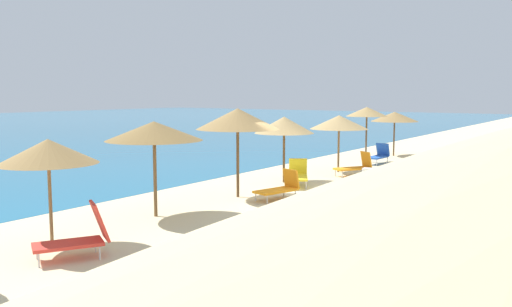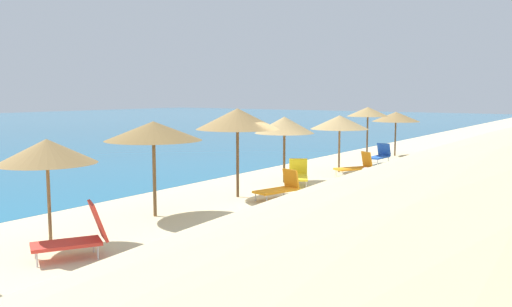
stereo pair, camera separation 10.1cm
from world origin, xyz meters
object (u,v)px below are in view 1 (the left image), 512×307
(beach_umbrella_3, at_px, (238,119))
(lounge_chair_0, at_px, (379,155))
(beach_umbrella_6, at_px, (367,112))
(beach_umbrella_7, at_px, (395,117))
(beach_umbrella_4, at_px, (284,125))
(lounge_chair_1, at_px, (280,187))
(beach_umbrella_5, at_px, (339,122))
(lounge_chair_3, at_px, (79,236))
(beach_umbrella_2, at_px, (154,131))
(cooler_box, at_px, (370,174))
(beach_umbrella_1, at_px, (48,152))
(lounge_chair_4, at_px, (298,174))
(lounge_chair_2, at_px, (356,166))

(beach_umbrella_3, bearing_deg, lounge_chair_0, -3.53)
(beach_umbrella_6, distance_m, beach_umbrella_7, 3.44)
(beach_umbrella_4, xyz_separation_m, lounge_chair_1, (-2.85, -1.61, -1.80))
(beach_umbrella_5, xyz_separation_m, lounge_chair_3, (-14.00, -0.95, -1.68))
(beach_umbrella_2, height_order, cooler_box, beach_umbrella_2)
(beach_umbrella_1, bearing_deg, beach_umbrella_5, -0.73)
(beach_umbrella_6, bearing_deg, beach_umbrella_2, 179.52)
(beach_umbrella_7, xyz_separation_m, lounge_chair_4, (-11.22, -0.51, -1.69))
(beach_umbrella_2, bearing_deg, beach_umbrella_3, -3.73)
(beach_umbrella_3, height_order, beach_umbrella_6, beach_umbrella_3)
(beach_umbrella_4, bearing_deg, beach_umbrella_3, -175.21)
(beach_umbrella_3, height_order, lounge_chair_4, beach_umbrella_3)
(beach_umbrella_2, distance_m, beach_umbrella_7, 17.66)
(lounge_chair_1, bearing_deg, lounge_chair_3, 103.45)
(beach_umbrella_3, height_order, cooler_box, beach_umbrella_3)
(beach_umbrella_1, relative_size, lounge_chair_2, 1.49)
(beach_umbrella_1, distance_m, cooler_box, 13.14)
(beach_umbrella_4, bearing_deg, beach_umbrella_6, -1.30)
(beach_umbrella_6, xyz_separation_m, beach_umbrella_7, (3.41, -0.16, -0.36))
(lounge_chair_2, bearing_deg, cooler_box, -178.88)
(beach_umbrella_5, xyz_separation_m, cooler_box, (-1.03, -1.89, -1.93))
(beach_umbrella_3, relative_size, beach_umbrella_5, 1.17)
(beach_umbrella_2, xyz_separation_m, lounge_chair_2, (9.86, -1.54, -1.95))
(beach_umbrella_4, height_order, lounge_chair_0, beach_umbrella_4)
(beach_umbrella_4, xyz_separation_m, beach_umbrella_6, (7.43, -0.17, 0.29))
(beach_umbrella_6, height_order, lounge_chair_0, beach_umbrella_6)
(beach_umbrella_7, relative_size, lounge_chair_0, 1.68)
(lounge_chair_2, bearing_deg, beach_umbrella_4, 93.80)
(beach_umbrella_3, distance_m, beach_umbrella_4, 3.34)
(beach_umbrella_4, xyz_separation_m, lounge_chair_2, (3.05, -1.59, -1.78))
(beach_umbrella_1, height_order, beach_umbrella_6, beach_umbrella_6)
(lounge_chair_3, bearing_deg, lounge_chair_1, -61.25)
(beach_umbrella_3, distance_m, beach_umbrella_7, 14.16)
(beach_umbrella_2, height_order, beach_umbrella_6, beach_umbrella_6)
(lounge_chair_2, distance_m, cooler_box, 0.98)
(beach_umbrella_6, height_order, cooler_box, beach_umbrella_6)
(lounge_chair_1, height_order, lounge_chair_3, lounge_chair_3)
(beach_umbrella_6, height_order, lounge_chair_1, beach_umbrella_6)
(beach_umbrella_5, distance_m, beach_umbrella_6, 3.87)
(beach_umbrella_2, bearing_deg, lounge_chair_2, -8.90)
(beach_umbrella_1, relative_size, lounge_chair_4, 1.41)
(beach_umbrella_4, distance_m, lounge_chair_1, 3.74)
(lounge_chair_2, distance_m, lounge_chair_4, 3.50)
(beach_umbrella_4, bearing_deg, beach_umbrella_7, -1.75)
(beach_umbrella_5, relative_size, lounge_chair_4, 1.46)
(beach_umbrella_5, relative_size, lounge_chair_1, 1.55)
(lounge_chair_3, bearing_deg, beach_umbrella_3, -50.65)
(beach_umbrella_2, xyz_separation_m, lounge_chair_4, (6.43, -0.79, -1.93))
(beach_umbrella_4, relative_size, lounge_chair_2, 1.55)
(beach_umbrella_3, relative_size, lounge_chair_3, 1.80)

